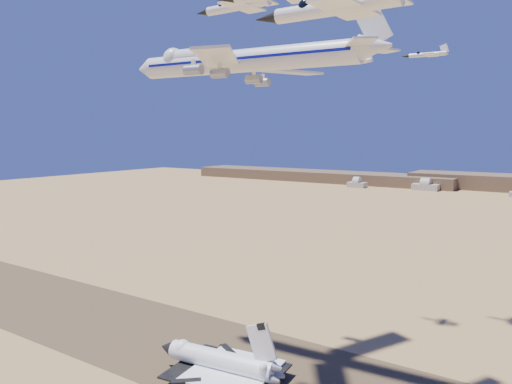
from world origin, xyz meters
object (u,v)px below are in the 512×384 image
Objects in this scene: shuttle at (220,363)px; chase_jet_a at (236,6)px; chase_jet_c at (332,8)px; chase_jet_f at (427,54)px; carrier_747 at (237,61)px; chase_jet_e at (355,62)px.

shuttle is 94.56m from chase_jet_a.
chase_jet_f is (-31.03, 140.48, 16.78)m from chase_jet_c.
chase_jet_c is (66.08, -77.67, -9.93)m from carrier_747.
chase_jet_e is 0.88× the size of chase_jet_f.
chase_jet_e is at bearing 69.26° from carrier_747.
chase_jet_f reaches higher than chase_jet_c.
carrier_747 is 4.97× the size of chase_jet_a.
chase_jet_c is at bearing -52.58° from shuttle.
carrier_747 is at bearing 127.98° from chase_jet_a.
chase_jet_a is 46.23m from chase_jet_c.
carrier_747 is at bearing 98.64° from shuttle.
chase_jet_a is (30.08, -33.13, 83.30)m from shuttle.
shuttle is 115.28m from chase_jet_c.
carrier_747 is 50.94m from chase_jet_e.
shuttle is 107.14m from chase_jet_e.
carrier_747 is 57.42m from chase_jet_a.
shuttle is 2.42× the size of chase_jet_f.
chase_jet_c is at bearing -53.39° from carrier_747.
chase_jet_f is (20.24, 14.27, 2.50)m from chase_jet_e.
carrier_747 is at bearing 131.33° from chase_jet_c.
chase_jet_a is at bearing -92.90° from chase_jet_f.
chase_jet_c is 0.87× the size of chase_jet_f.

